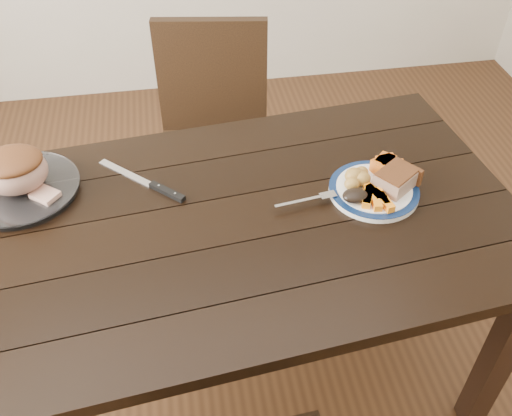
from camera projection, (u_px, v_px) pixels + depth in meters
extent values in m
plane|color=#472B16|center=(233.00, 372.00, 2.03)|extent=(4.00, 4.00, 0.00)
cube|color=black|center=(226.00, 225.00, 1.53)|extent=(1.68, 1.06, 0.04)
cube|color=black|center=(498.00, 356.00, 1.67)|extent=(0.07, 0.07, 0.71)
cube|color=black|center=(389.00, 196.00, 2.19)|extent=(0.07, 0.07, 0.71)
cube|color=black|center=(213.00, 161.00, 2.20)|extent=(0.48, 0.48, 0.04)
cube|color=black|center=(212.00, 77.00, 2.18)|extent=(0.42, 0.10, 0.46)
cube|color=black|center=(259.00, 178.00, 2.49)|extent=(0.04, 0.04, 0.43)
cube|color=black|center=(260.00, 236.00, 2.23)|extent=(0.04, 0.04, 0.43)
cube|color=black|center=(176.00, 178.00, 2.49)|extent=(0.04, 0.04, 0.43)
cube|color=black|center=(168.00, 237.00, 2.22)|extent=(0.04, 0.04, 0.43)
cylinder|color=white|center=(374.00, 191.00, 1.60)|extent=(0.25, 0.25, 0.02)
torus|color=#0D2045|center=(374.00, 188.00, 1.59)|extent=(0.25, 0.25, 0.02)
cylinder|color=white|center=(21.00, 190.00, 1.60)|extent=(0.32, 0.32, 0.02)
cube|color=tan|center=(395.00, 180.00, 1.58)|extent=(0.14, 0.13, 0.05)
ellipsoid|color=gold|center=(362.00, 172.00, 1.61)|extent=(0.04, 0.04, 0.03)
ellipsoid|color=gold|center=(352.00, 184.00, 1.57)|extent=(0.04, 0.04, 0.04)
ellipsoid|color=gold|center=(354.00, 176.00, 1.59)|extent=(0.05, 0.05, 0.05)
ellipsoid|color=gold|center=(362.00, 179.00, 1.59)|extent=(0.05, 0.04, 0.04)
cube|color=orange|center=(376.00, 201.00, 1.53)|extent=(0.03, 0.07, 0.02)
cube|color=orange|center=(373.00, 193.00, 1.56)|extent=(0.04, 0.07, 0.02)
cube|color=orange|center=(376.00, 194.00, 1.55)|extent=(0.05, 0.07, 0.02)
cube|color=orange|center=(385.00, 202.00, 1.53)|extent=(0.03, 0.07, 0.02)
cube|color=orange|center=(368.00, 198.00, 1.54)|extent=(0.05, 0.07, 0.02)
cube|color=orange|center=(381.00, 198.00, 1.54)|extent=(0.03, 0.07, 0.02)
cube|color=orange|center=(368.00, 197.00, 1.54)|extent=(0.05, 0.07, 0.02)
cube|color=orange|center=(393.00, 168.00, 1.62)|extent=(0.06, 0.06, 0.04)
cube|color=orange|center=(387.00, 164.00, 1.64)|extent=(0.06, 0.05, 0.04)
cube|color=orange|center=(382.00, 166.00, 1.63)|extent=(0.07, 0.06, 0.04)
cube|color=orange|center=(385.00, 163.00, 1.64)|extent=(0.07, 0.07, 0.04)
ellipsoid|color=black|center=(355.00, 196.00, 1.54)|extent=(0.07, 0.05, 0.03)
cube|color=silver|center=(299.00, 202.00, 1.55)|extent=(0.14, 0.03, 0.00)
cube|color=silver|center=(328.00, 195.00, 1.57)|extent=(0.05, 0.03, 0.00)
ellipsoid|color=tan|center=(15.00, 172.00, 1.55)|extent=(0.18, 0.15, 0.12)
cube|color=tan|center=(45.00, 195.00, 1.56)|extent=(0.09, 0.09, 0.02)
cube|color=silver|center=(126.00, 173.00, 1.67)|extent=(0.16, 0.15, 0.00)
cube|color=black|center=(167.00, 192.00, 1.60)|extent=(0.10, 0.10, 0.01)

